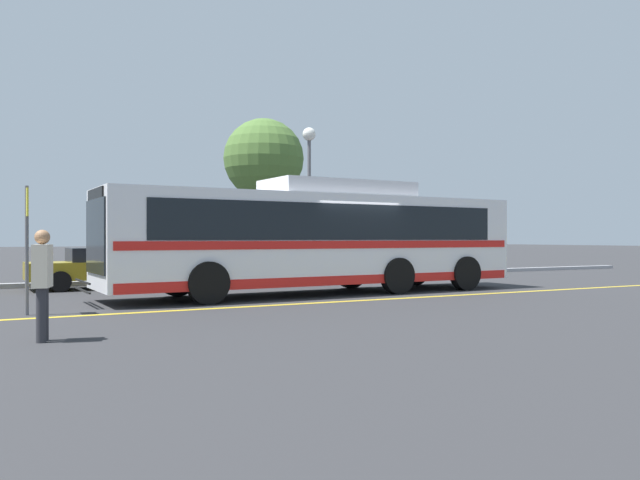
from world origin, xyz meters
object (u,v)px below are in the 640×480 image
at_px(parked_car_2, 274,262).
at_px(street_lamp, 309,165).
at_px(parked_car_1, 104,267).
at_px(bus_stop_sign, 27,234).
at_px(tree_0, 264,159).
at_px(pedestrian_0, 42,278).
at_px(transit_bus, 321,237).

bearing_deg(parked_car_2, street_lamp, 132.60).
bearing_deg(street_lamp, parked_car_1, -163.68).
height_order(bus_stop_sign, street_lamp, street_lamp).
xyz_separation_m(parked_car_2, tree_0, (2.33, 6.53, 4.36)).
relative_size(parked_car_1, pedestrian_0, 2.71).
height_order(parked_car_1, street_lamp, street_lamp).
distance_m(transit_bus, parked_car_2, 4.32).
bearing_deg(pedestrian_0, transit_bus, 140.53).
bearing_deg(pedestrian_0, bus_stop_sign, -163.78).
bearing_deg(street_lamp, tree_0, 97.47).
relative_size(street_lamp, tree_0, 0.87).
relative_size(parked_car_2, street_lamp, 0.70).
bearing_deg(parked_car_2, bus_stop_sign, -57.16).
distance_m(parked_car_2, tree_0, 8.19).
relative_size(parked_car_2, pedestrian_0, 2.52).
distance_m(parked_car_1, tree_0, 10.82).
xyz_separation_m(parked_car_1, pedestrian_0, (-2.36, -9.92, 0.29)).
relative_size(parked_car_1, parked_car_2, 1.08).
bearing_deg(parked_car_1, parked_car_2, 82.52).
height_order(street_lamp, tree_0, tree_0).
distance_m(pedestrian_0, street_lamp, 16.68).
bearing_deg(parked_car_2, pedestrian_0, -43.31).
distance_m(pedestrian_0, bus_stop_sign, 3.67).
distance_m(transit_bus, parked_car_1, 6.96).
xyz_separation_m(street_lamp, tree_0, (-0.47, 3.61, 0.60)).
height_order(transit_bus, tree_0, tree_0).
bearing_deg(tree_0, pedestrian_0, -122.49).
bearing_deg(parked_car_1, street_lamp, 104.05).
xyz_separation_m(parked_car_1, parked_car_2, (5.47, -0.50, 0.09)).
distance_m(parked_car_1, pedestrian_0, 10.20).
distance_m(parked_car_2, pedestrian_0, 12.25).
relative_size(transit_bus, pedestrian_0, 7.40).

